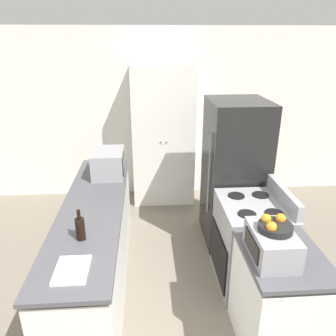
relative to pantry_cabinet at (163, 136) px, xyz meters
name	(u,v)px	position (x,y,z in m)	size (l,w,h in m)	color
wall_back	(161,115)	(-0.02, 0.31, 0.25)	(7.00, 0.06, 2.60)	white
counter_left	(96,245)	(-0.80, -1.87, -0.61)	(0.60, 2.57, 0.90)	silver
counter_right	(277,302)	(0.77, -2.77, -0.61)	(0.60, 0.76, 0.90)	silver
pantry_cabinet	(163,136)	(0.00, 0.00, 0.00)	(0.92, 0.54, 2.10)	white
stove	(250,242)	(0.79, -1.97, -0.59)	(0.66, 0.79, 1.06)	#9E9EA3
refrigerator	(234,173)	(0.80, -1.14, -0.16)	(0.70, 0.80, 1.78)	black
microwave	(109,163)	(-0.71, -1.11, 0.00)	(0.37, 0.49, 0.30)	#939399
wine_bottle	(80,228)	(-0.81, -2.46, -0.04)	(0.08, 0.08, 0.27)	black
toaster_oven	(272,244)	(0.64, -2.80, -0.03)	(0.31, 0.45, 0.23)	#939399
fruit_bowl	(275,226)	(0.65, -2.78, 0.12)	(0.25, 0.25, 0.10)	black
cutting_board	(72,270)	(-0.80, -2.86, -0.13)	(0.24, 0.31, 0.02)	silver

